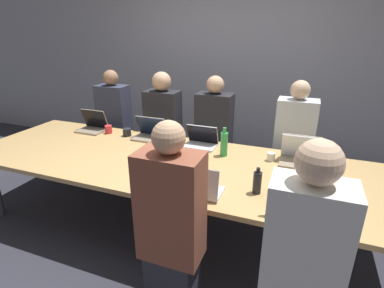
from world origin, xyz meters
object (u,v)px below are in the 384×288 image
person_far_midleft (163,132)px  person_far_left (115,125)px  cup_far_center (175,139)px  cup_near_right (341,214)px  cup_far_right (271,157)px  person_far_center (214,138)px  person_near_midright (171,228)px  laptop_near_right (297,207)px  bottle_far_center (224,144)px  laptop_far_center (201,140)px  person_near_right (301,267)px  person_far_right (293,147)px  laptop_near_midright (197,186)px  stapler (185,168)px  cup_far_left (109,129)px  laptop_far_right (299,155)px  laptop_far_midleft (151,132)px  laptop_far_left (93,125)px  cup_far_midleft (127,132)px  cup_near_midright (163,180)px  bottle_near_right (257,182)px

person_far_midleft → person_far_left: bearing=172.8°
cup_far_center → cup_near_right: 1.73m
cup_far_right → person_far_center: bearing=141.6°
person_near_midright → laptop_near_right: bearing=-156.3°
bottle_far_center → person_far_midleft: size_ratio=0.20×
laptop_far_center → person_near_right: bearing=-52.5°
person_far_right → bottle_far_center: bearing=-133.3°
laptop_near_midright → stapler: (-0.22, 0.32, -0.04)m
laptop_far_center → cup_far_right: 0.71m
person_far_midleft → cup_far_left: bearing=-143.6°
laptop_far_right → person_far_right: bearing=97.7°
laptop_far_midleft → person_far_midleft: person_far_midleft is taller
cup_far_center → person_near_midright: (0.52, -1.22, -0.11)m
laptop_far_left → laptop_far_midleft: bearing=0.5°
person_far_right → cup_far_midleft: bearing=-164.6°
laptop_near_midright → cup_near_midright: 0.30m
laptop_far_left → person_far_midleft: size_ratio=0.23×
stapler → person_near_midright: bearing=-74.5°
laptop_far_right → laptop_near_midright: laptop_far_right is taller
laptop_far_center → person_far_right: 1.00m
cup_far_midleft → cup_far_center: bearing=-2.2°
cup_far_right → person_near_right: 1.26m
cup_far_right → laptop_far_midleft: bearing=174.0°
laptop_far_center → person_far_center: (-0.00, 0.45, -0.13)m
person_near_midright → bottle_near_right: bearing=-130.5°
laptop_far_right → stapler: (-0.88, -0.52, -0.05)m
laptop_far_center → cup_near_midright: (-0.01, -0.86, -0.03)m
person_far_left → person_near_right: person_near_right is taller
cup_far_center → stapler: (0.34, -0.56, -0.03)m
laptop_far_center → cup_near_midright: size_ratio=3.55×
bottle_far_center → cup_far_left: size_ratio=3.06×
cup_near_right → person_near_midright: 1.06m
person_far_left → person_near_right: bearing=-37.0°
cup_far_right → stapler: (-0.64, -0.48, -0.01)m
cup_far_left → laptop_near_right: (2.09, -0.93, 0.02)m
laptop_far_midleft → cup_far_midleft: bearing=-174.2°
laptop_far_center → laptop_near_right: 1.34m
laptop_far_center → laptop_far_midleft: size_ratio=0.93×
bottle_far_center → cup_far_midleft: 1.16m
bottle_far_center → person_far_right: (0.59, 0.63, -0.18)m
cup_near_right → laptop_far_midleft: size_ratio=0.27×
cup_far_left → bottle_near_right: (1.80, -0.73, 0.04)m
person_far_center → laptop_far_right: size_ratio=4.15×
cup_far_right → cup_far_center: bearing=175.1°
cup_far_right → bottle_near_right: size_ratio=0.38×
bottle_far_center → person_far_center: bearing=115.0°
person_near_right → bottle_near_right: bearing=-60.5°
cup_far_left → laptop_far_right: (2.06, -0.07, 0.03)m
laptop_far_center → laptop_near_right: bearing=-43.9°
laptop_far_center → person_far_center: size_ratio=0.23×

